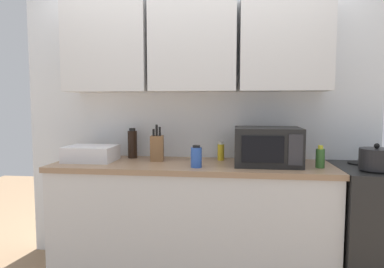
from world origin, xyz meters
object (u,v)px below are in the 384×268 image
kettle (376,159)px  bottle_soy_dark (132,144)px  dish_rack (91,153)px  bottle_green_oil (320,158)px  bottle_yellow_mustard (221,151)px  bottle_blue_cleaner (196,157)px  microwave (267,146)px  knife_block (157,148)px

kettle → bottle_soy_dark: 1.83m
dish_rack → bottle_green_oil: (1.74, -0.07, 0.01)m
bottle_green_oil → bottle_yellow_mustard: bottle_green_oil is taller
bottle_blue_cleaner → microwave: bearing=17.3°
microwave → bottle_blue_cleaner: (-0.51, -0.16, -0.06)m
dish_rack → bottle_green_oil: bottle_green_oil is taller
bottle_blue_cleaner → bottle_green_oil: bearing=6.3°
bottle_green_oil → knife_block: bearing=172.9°
knife_block → bottle_soy_dark: bearing=154.7°
microwave → dish_rack: (-1.37, 0.01, -0.08)m
kettle → bottle_green_oil: (-0.34, 0.09, -0.01)m
bottle_yellow_mustard → bottle_soy_dark: bearing=178.0°
dish_rack → bottle_blue_cleaner: bearing=-11.1°
dish_rack → bottle_soy_dark: bearing=34.3°
bottle_blue_cleaner → bottle_yellow_mustard: 0.37m
microwave → dish_rack: 1.37m
kettle → bottle_yellow_mustard: 1.10m
dish_rack → bottle_yellow_mustard: (1.02, 0.17, 0.01)m
kettle → bottle_yellow_mustard: bearing=162.9°
dish_rack → bottle_yellow_mustard: 1.04m
kettle → bottle_green_oil: bearing=165.4°
bottle_soy_dark → bottle_green_oil: size_ratio=1.57×
dish_rack → bottle_yellow_mustard: bearing=9.2°
microwave → bottle_yellow_mustard: bearing=153.4°
bottle_green_oil → bottle_yellow_mustard: bearing=161.7°
microwave → bottle_green_oil: bearing=-9.6°
knife_block → kettle: bearing=-8.7°
bottle_soy_dark → bottle_green_oil: bearing=-10.2°
bottle_blue_cleaner → kettle: bearing=0.4°
dish_rack → bottle_green_oil: 1.74m
knife_block → bottle_green_oil: bearing=-7.1°
bottle_soy_dark → bottle_yellow_mustard: 0.74m
microwave → knife_block: (-0.85, 0.09, -0.04)m
knife_block → bottle_soy_dark: knife_block is taller
bottle_blue_cleaner → dish_rack: bearing=168.9°
microwave → bottle_yellow_mustard: size_ratio=3.17×
dish_rack → microwave: bearing=-0.4°
bottle_yellow_mustard → bottle_green_oil: bearing=-18.3°
dish_rack → knife_block: knife_block is taller
microwave → dish_rack: size_ratio=1.26×
kettle → bottle_soy_dark: (-1.80, 0.35, 0.04)m
bottle_green_oil → bottle_yellow_mustard: 0.75m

